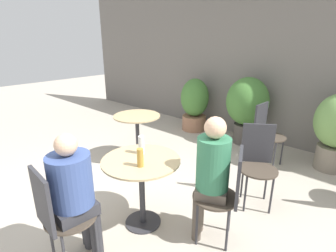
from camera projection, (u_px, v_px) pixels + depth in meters
name	position (u px, v px, depth m)	size (l,w,h in m)	color
ground_plane	(124.00, 217.00, 2.91)	(20.00, 20.00, 0.00)	#B2A899
storefront_wall	(264.00, 60.00, 4.75)	(10.00, 0.06, 3.00)	slate
cafe_table_near	(141.00, 174.00, 2.64)	(0.79, 0.79, 0.75)	#2D2D33
cafe_table_far	(137.00, 126.00, 4.11)	(0.72, 0.72, 0.75)	#2D2D33
bistro_chair_0	(57.00, 212.00, 2.10)	(0.43, 0.44, 0.95)	#42382D
bistro_chair_1	(227.00, 189.00, 2.41)	(0.49, 0.47, 0.95)	#42382D
bistro_chair_2	(265.00, 129.00, 4.00)	(0.43, 0.43, 0.95)	#42382D
bistro_chair_3	(258.00, 158.00, 3.04)	(0.49, 0.49, 0.95)	#42382D
seated_person_0	(74.00, 189.00, 2.16)	(0.35, 0.37, 1.20)	#2D2D33
seated_person_1	(211.00, 169.00, 2.40)	(0.37, 0.36, 1.26)	brown
beer_glass_0	(140.00, 158.00, 2.43)	(0.06, 0.06, 0.18)	#B28433
beer_glass_1	(141.00, 145.00, 2.70)	(0.06, 0.06, 0.19)	silver
potted_plant_0	(195.00, 103.00, 5.50)	(0.59, 0.59, 1.10)	#93664C
potted_plant_1	(247.00, 105.00, 4.75)	(0.76, 0.76, 1.23)	#47423D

